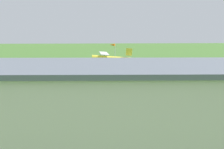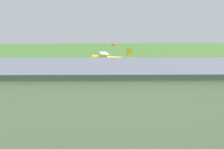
# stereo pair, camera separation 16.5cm
# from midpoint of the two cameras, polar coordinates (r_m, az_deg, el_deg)

# --- Properties ---
(ground_plane) EXTENTS (400.00, 400.00, 0.00)m
(ground_plane) POSITION_cam_midpoint_polar(r_m,az_deg,el_deg) (64.08, 1.39, -1.35)
(ground_plane) COLOR #3D6628
(hangar) EXTENTS (41.01, 14.80, 7.27)m
(hangar) POSITION_cam_midpoint_polar(r_m,az_deg,el_deg) (26.11, 1.63, -6.16)
(hangar) COLOR beige
(hangar) RESTS_ON ground_plane
(biplane) EXTENTS (7.95, 8.25, 3.71)m
(biplane) POSITION_cam_midpoint_polar(r_m,az_deg,el_deg) (59.64, -0.43, 2.66)
(biplane) COLOR yellow
(person_walking_on_apron) EXTENTS (0.39, 0.39, 1.55)m
(person_walking_on_apron) POSITION_cam_midpoint_polar(r_m,az_deg,el_deg) (45.46, -14.94, -4.26)
(person_walking_on_apron) COLOR #72338C
(person_walking_on_apron) RESTS_ON ground_plane
(person_at_fence_line) EXTENTS (0.47, 0.47, 1.76)m
(person_at_fence_line) POSITION_cam_midpoint_polar(r_m,az_deg,el_deg) (48.41, 15.89, -3.45)
(person_at_fence_line) COLOR beige
(person_at_fence_line) RESTS_ON ground_plane
(person_near_hangar_door) EXTENTS (0.45, 0.45, 1.57)m
(person_near_hangar_door) POSITION_cam_midpoint_polar(r_m,az_deg,el_deg) (47.35, 18.19, -3.90)
(person_near_hangar_door) COLOR #B23333
(person_near_hangar_door) RESTS_ON ground_plane
(windsock) EXTENTS (1.47, 1.17, 6.81)m
(windsock) POSITION_cam_midpoint_polar(r_m,az_deg,el_deg) (79.40, 0.05, 4.68)
(windsock) COLOR silver
(windsock) RESTS_ON ground_plane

